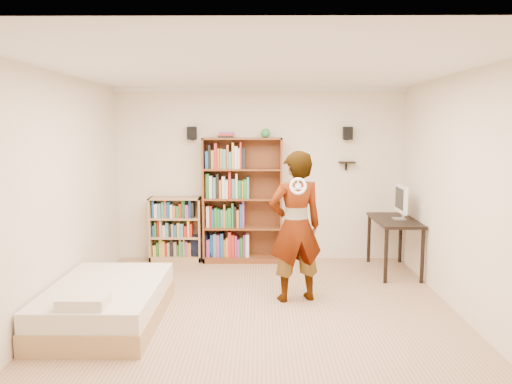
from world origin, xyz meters
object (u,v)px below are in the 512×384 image
Objects in this scene: computer_desk at (394,245)px; daybed at (106,299)px; person at (296,227)px; tall_bookshelf at (242,200)px; low_bookshelf at (176,229)px.

daybed is at bearing -151.93° from computer_desk.
computer_desk is at bearing 28.07° from daybed.
person is at bearing 18.97° from daybed.
person reaches higher than computer_desk.
daybed is 2.30m from person.
tall_bookshelf is 1.15m from low_bookshelf.
low_bookshelf is 0.88× the size of computer_desk.
low_bookshelf is at bearing 169.74° from computer_desk.
daybed is at bearing -97.52° from low_bookshelf.
tall_bookshelf reaches higher than daybed.
low_bookshelf is (-1.05, 0.03, -0.46)m from tall_bookshelf.
person is (2.08, 0.72, 0.65)m from daybed.
tall_bookshelf is at bearing -1.48° from low_bookshelf.
person is at bearing -45.69° from low_bookshelf.
tall_bookshelf is at bearing 60.88° from daybed.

